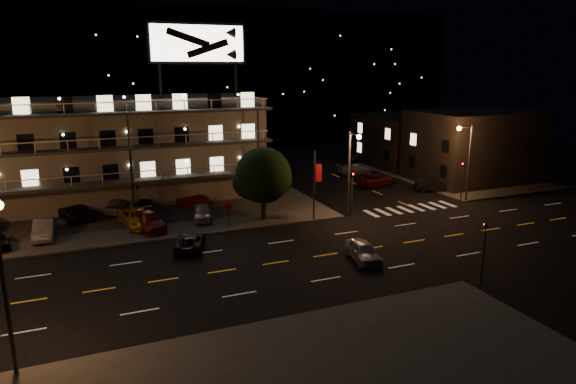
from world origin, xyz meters
name	(u,v)px	position (x,y,z in m)	size (l,w,h in m)	color
ground	(301,259)	(0.00, 0.00, 0.00)	(140.00, 140.00, 0.00)	black
curb_nw	(88,209)	(-14.00, 20.00, 0.07)	(44.00, 24.00, 0.15)	#343432
curb_ne	(449,174)	(30.00, 20.00, 0.07)	(16.00, 24.00, 0.15)	#343432
motel	(123,148)	(-9.94, 23.88, 5.34)	(28.00, 13.80, 18.10)	gray
side_bldg_front	(473,146)	(29.99, 16.00, 4.25)	(14.06, 10.00, 8.50)	black
side_bldg_back	(413,140)	(29.99, 28.00, 3.50)	(14.06, 12.00, 7.00)	black
hill_backdrop	(120,78)	(-5.94, 68.78, 11.55)	(120.00, 25.00, 24.00)	black
streetlight_nc	(351,165)	(8.50, 7.94, 4.96)	(0.44, 1.92, 8.00)	#2D2D30
streetlight_ne	(467,155)	(22.14, 8.30, 4.96)	(1.92, 0.44, 8.00)	#2D2D30
streetlight_s	(3,272)	(-18.00, -7.94, 4.96)	(0.44, 1.92, 8.00)	#2D2D30
signal_nw	(352,189)	(9.00, 8.50, 2.57)	(0.20, 0.27, 4.60)	#2D2D30
signal_sw	(484,246)	(9.00, -8.50, 2.57)	(0.20, 0.27, 4.60)	#2D2D30
signal_ne	(462,177)	(22.00, 8.50, 2.57)	(0.27, 0.20, 4.60)	#2D2D30
banner_north	(315,184)	(5.09, 8.40, 3.43)	(0.83, 0.16, 6.40)	#2D2D30
stop_sign	(228,211)	(-3.00, 8.57, 1.71)	(0.91, 0.11, 2.61)	#2D2D30
tree	(263,177)	(0.68, 10.05, 4.09)	(5.26, 5.07, 6.63)	black
lot_car_1	(44,229)	(-17.56, 12.00, 0.88)	(1.55, 4.44, 1.46)	gray
lot_car_2	(137,218)	(-10.15, 12.46, 0.87)	(2.40, 5.19, 1.44)	orange
lot_car_3	(149,221)	(-9.31, 11.15, 0.87)	(2.01, 4.95, 1.44)	#5E130D
lot_car_4	(202,213)	(-4.48, 11.98, 0.83)	(1.60, 3.99, 1.36)	gray
lot_car_6	(76,212)	(-15.06, 16.49, 0.84)	(2.28, 4.94, 1.37)	black
lot_car_7	(118,206)	(-11.33, 17.50, 0.80)	(1.81, 4.46, 1.30)	gray
lot_car_8	(145,205)	(-9.00, 16.47, 0.86)	(1.68, 4.16, 1.42)	black
lot_car_9	(194,202)	(-4.35, 15.89, 0.84)	(1.46, 4.17, 1.38)	#5E130D
side_car_0	(434,185)	(22.25, 13.13, 0.71)	(1.50, 4.30, 1.42)	black
side_car_1	(376,180)	(17.81, 18.19, 0.70)	(2.32, 5.03, 1.40)	#5E130D
side_car_2	(355,169)	(18.77, 24.81, 0.66)	(1.84, 4.52, 1.31)	gray
side_car_3	(359,159)	(23.07, 31.32, 0.67)	(1.57, 3.90, 1.33)	black
road_car_east	(363,251)	(4.05, -1.98, 0.70)	(1.64, 4.08, 1.39)	gray
road_car_west	(190,242)	(-7.09, 5.18, 0.62)	(2.05, 4.45, 1.24)	black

